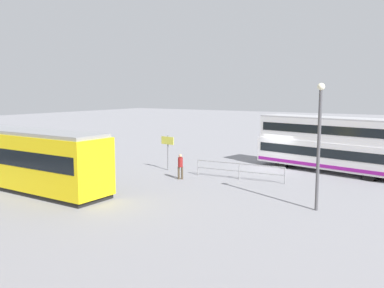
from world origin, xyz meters
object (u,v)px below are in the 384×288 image
Objects in this scene: pedestrian_near_railing at (180,165)px; street_lamp at (319,136)px; info_sign at (168,146)px; double_decker_bus at (333,144)px; tram_yellow at (20,157)px.

pedestrian_near_railing is 0.27× the size of street_lamp.
pedestrian_near_railing is at bearing -13.37° from street_lamp.
info_sign is at bearing -39.28° from pedestrian_near_railing.
tram_yellow is (14.59, 14.98, -0.18)m from double_decker_bus.
double_decker_bus reaches higher than info_sign.
street_lamp reaches higher than info_sign.
tram_yellow is 9.86m from pedestrian_near_railing.
tram_yellow is 10.12m from info_sign.
info_sign is at bearing -19.76° from street_lamp.
double_decker_bus is at bearing -134.24° from tram_yellow.
double_decker_bus is 4.43× the size of info_sign.
pedestrian_near_railing is 0.65× the size of info_sign.
info_sign is at bearing 29.26° from double_decker_bus.
tram_yellow is 7.80× the size of pedestrian_near_railing.
tram_yellow is at bearing 45.76° from double_decker_bus.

